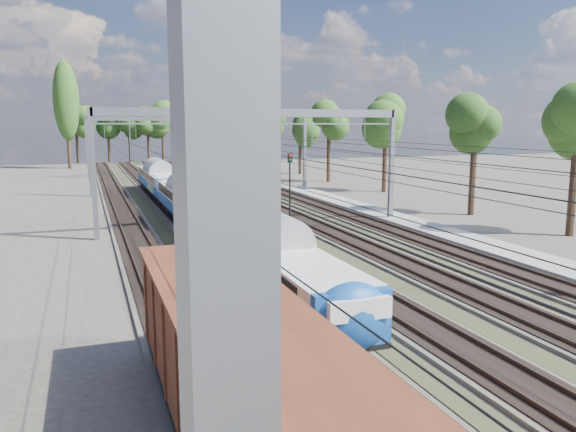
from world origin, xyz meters
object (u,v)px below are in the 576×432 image
object	(u,v)px
freight_boxcar	(243,381)
signal_near	(290,180)
emu_train	(190,197)
signal_far	(241,149)
worker	(193,172)

from	to	relation	value
freight_boxcar	signal_near	xyz separation A→B (m)	(11.96, 29.69, 1.29)
emu_train	signal_far	xyz separation A→B (m)	(17.05, 47.66, 1.38)
emu_train	freight_boxcar	world-z (taller)	emu_train
worker	signal_far	world-z (taller)	signal_far
emu_train	worker	size ratio (longest dim) A/B	36.57
freight_boxcar	worker	bearing A→B (deg)	80.50
freight_boxcar	signal_far	xyz separation A→B (m)	(21.55, 79.40, 1.45)
signal_near	freight_boxcar	bearing A→B (deg)	-107.93
signal_near	emu_train	bearing A→B (deg)	168.59
worker	signal_far	size ratio (longest dim) A/B	0.27
signal_near	signal_far	world-z (taller)	signal_far
worker	signal_far	xyz separation A→B (m)	(9.35, 6.47, 2.94)
signal_near	signal_far	size ratio (longest dim) A/B	0.96
signal_near	signal_far	distance (m)	50.63
freight_boxcar	worker	size ratio (longest dim) A/B	9.19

